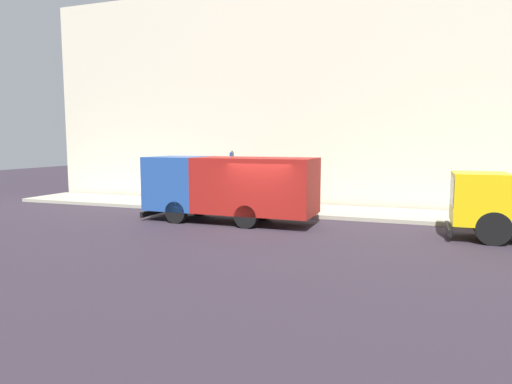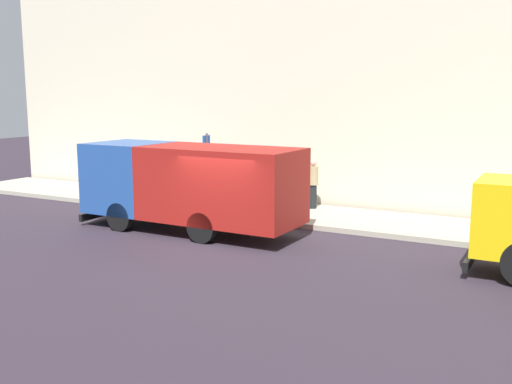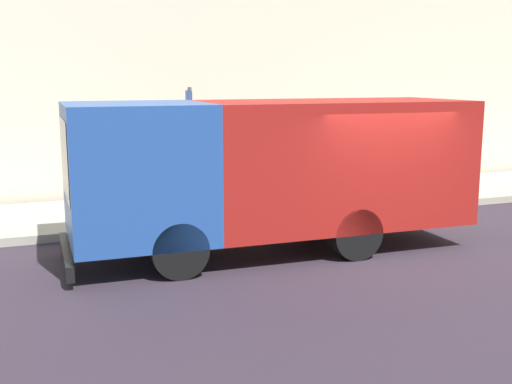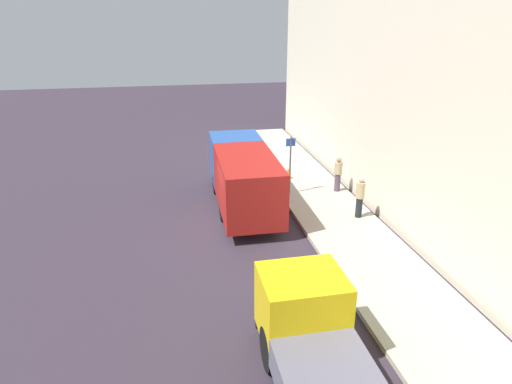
{
  "view_description": "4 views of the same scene",
  "coord_description": "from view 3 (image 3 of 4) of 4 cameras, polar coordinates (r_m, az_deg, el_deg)",
  "views": [
    {
      "loc": [
        -15.83,
        -5.53,
        3.32
      ],
      "look_at": [
        1.74,
        0.77,
        1.21
      ],
      "focal_mm": 31.48,
      "sensor_mm": 36.0,
      "label": 1
    },
    {
      "loc": [
        -13.66,
        -8.5,
        4.22
      ],
      "look_at": [
        1.39,
        -0.48,
        1.37
      ],
      "focal_mm": 41.01,
      "sensor_mm": 36.0,
      "label": 2
    },
    {
      "loc": [
        -9.07,
        5.83,
        3.09
      ],
      "look_at": [
        0.86,
        2.08,
        1.13
      ],
      "focal_mm": 43.87,
      "sensor_mm": 36.0,
      "label": 3
    },
    {
      "loc": [
        -1.93,
        -16.09,
        7.98
      ],
      "look_at": [
        1.3,
        -0.07,
        1.42
      ],
      "focal_mm": 30.9,
      "sensor_mm": 36.0,
      "label": 4
    }
  ],
  "objects": [
    {
      "name": "ground",
      "position": [
        11.22,
        11.63,
        -5.77
      ],
      "size": [
        80.0,
        80.0,
        0.0
      ],
      "primitive_type": "plane",
      "color": "#2E2630"
    },
    {
      "name": "sidewalk",
      "position": [
        15.21,
        2.27,
        -0.96
      ],
      "size": [
        3.31,
        30.0,
        0.17
      ],
      "primitive_type": "cube",
      "color": "#A5A28F",
      "rests_on": "ground"
    },
    {
      "name": "traffic_cone_orange",
      "position": [
        13.3,
        -14.68,
        -1.32
      ],
      "size": [
        0.4,
        0.4,
        0.58
      ],
      "primitive_type": "cone",
      "color": "orange",
      "rests_on": "sidewalk"
    },
    {
      "name": "pedestrian_standing",
      "position": [
        16.08,
        2.96,
        3.3
      ],
      "size": [
        0.44,
        0.44,
        1.75
      ],
      "rotation": [
        0.0,
        0.0,
        3.38
      ],
      "color": "black",
      "rests_on": "sidewalk"
    },
    {
      "name": "large_utility_truck",
      "position": [
        11.06,
        1.44,
        2.35
      ],
      "size": [
        2.44,
        7.22,
        2.68
      ],
      "rotation": [
        0.0,
        0.0,
        -0.02
      ],
      "color": "#224A94",
      "rests_on": "ground"
    },
    {
      "name": "street_sign_post",
      "position": [
        12.99,
        -6.01,
        4.54
      ],
      "size": [
        0.44,
        0.08,
        2.72
      ],
      "color": "#4C5156",
      "rests_on": "sidewalk"
    },
    {
      "name": "pedestrian_walking",
      "position": [
        15.35,
        -7.58,
        2.68
      ],
      "size": [
        0.44,
        0.44,
        1.66
      ],
      "rotation": [
        0.0,
        0.0,
        4.5
      ],
      "color": "#4B3E50",
      "rests_on": "sidewalk"
    }
  ]
}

